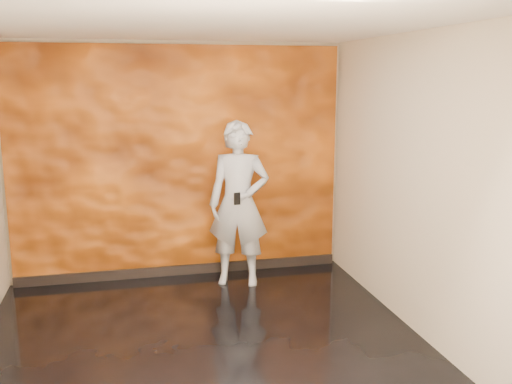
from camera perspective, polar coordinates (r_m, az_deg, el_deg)
name	(u,v)px	position (r m, az deg, el deg)	size (l,w,h in m)	color
room	(202,194)	(4.93, -5.47, -0.17)	(4.02, 4.02, 2.81)	black
feature_wall	(179,163)	(6.85, -7.69, 2.88)	(3.90, 0.06, 2.75)	orange
baseboard	(182,270)	(7.13, -7.38, -7.72)	(3.90, 0.04, 0.12)	black
man	(239,204)	(6.56, -1.73, -1.18)	(0.70, 0.46, 1.91)	#989CA6
phone	(237,199)	(6.26, -1.90, -0.67)	(0.07, 0.01, 0.14)	black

